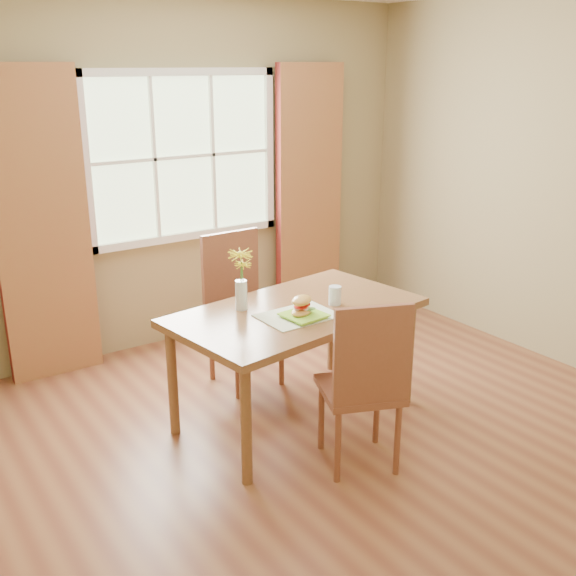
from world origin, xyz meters
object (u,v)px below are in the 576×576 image
at_px(croissant_sandwich, 302,306).
at_px(water_glass, 335,296).
at_px(dining_table, 296,320).
at_px(chair_far, 238,301).
at_px(chair_near, 365,380).
at_px(flower_vase, 241,274).

relative_size(croissant_sandwich, water_glass, 1.62).
height_order(dining_table, water_glass, water_glass).
height_order(chair_far, water_glass, chair_far).
distance_m(chair_far, croissant_sandwich, 0.90).
bearing_deg(dining_table, chair_near, -100.50).
distance_m(dining_table, chair_far, 0.72).
distance_m(chair_far, water_glass, 0.85).
height_order(chair_near, croissant_sandwich, chair_near).
distance_m(dining_table, croissant_sandwich, 0.22).
relative_size(dining_table, chair_far, 1.53).
distance_m(croissant_sandwich, water_glass, 0.32).
bearing_deg(croissant_sandwich, chair_far, 59.57).
bearing_deg(croissant_sandwich, flower_vase, 97.69).
bearing_deg(flower_vase, chair_far, 62.15).
xyz_separation_m(chair_near, water_glass, (0.28, 0.63, 0.25)).
height_order(dining_table, chair_far, chair_far).
distance_m(chair_near, flower_vase, 1.01).
xyz_separation_m(dining_table, water_glass, (0.24, -0.07, 0.13)).
bearing_deg(dining_table, flower_vase, 140.20).
xyz_separation_m(dining_table, flower_vase, (-0.28, 0.18, 0.30)).
xyz_separation_m(chair_far, flower_vase, (-0.28, -0.54, 0.39)).
height_order(chair_near, flower_vase, flower_vase).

